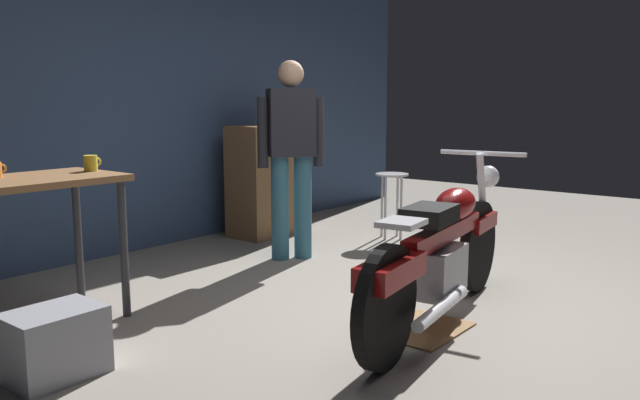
{
  "coord_description": "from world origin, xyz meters",
  "views": [
    {
      "loc": [
        -3.46,
        -2.03,
        1.34
      ],
      "look_at": [
        -0.04,
        0.7,
        0.65
      ],
      "focal_mm": 35.45,
      "sensor_mm": 36.0,
      "label": 1
    }
  ],
  "objects_px": {
    "person_standing": "(291,151)",
    "shop_stool": "(392,188)",
    "motorcycle": "(442,250)",
    "wooden_dresser": "(269,180)",
    "storage_bin": "(55,344)",
    "mug_yellow_tall": "(91,163)"
  },
  "relations": [
    {
      "from": "person_standing",
      "to": "shop_stool",
      "type": "distance_m",
      "value": 1.32
    },
    {
      "from": "motorcycle",
      "to": "storage_bin",
      "type": "relative_size",
      "value": 4.95
    },
    {
      "from": "motorcycle",
      "to": "person_standing",
      "type": "relative_size",
      "value": 1.3
    },
    {
      "from": "shop_stool",
      "to": "wooden_dresser",
      "type": "distance_m",
      "value": 1.24
    },
    {
      "from": "wooden_dresser",
      "to": "shop_stool",
      "type": "bearing_deg",
      "value": -60.52
    },
    {
      "from": "motorcycle",
      "to": "mug_yellow_tall",
      "type": "bearing_deg",
      "value": 113.61
    },
    {
      "from": "shop_stool",
      "to": "wooden_dresser",
      "type": "relative_size",
      "value": 0.58
    },
    {
      "from": "person_standing",
      "to": "mug_yellow_tall",
      "type": "distance_m",
      "value": 1.78
    },
    {
      "from": "wooden_dresser",
      "to": "storage_bin",
      "type": "bearing_deg",
      "value": -154.39
    },
    {
      "from": "motorcycle",
      "to": "storage_bin",
      "type": "xyz_separation_m",
      "value": [
        -1.88,
        1.1,
        -0.28
      ]
    },
    {
      "from": "wooden_dresser",
      "to": "storage_bin",
      "type": "distance_m",
      "value": 3.48
    },
    {
      "from": "shop_stool",
      "to": "storage_bin",
      "type": "height_order",
      "value": "shop_stool"
    },
    {
      "from": "wooden_dresser",
      "to": "mug_yellow_tall",
      "type": "xyz_separation_m",
      "value": [
        -2.4,
        -0.72,
        0.4
      ]
    },
    {
      "from": "motorcycle",
      "to": "shop_stool",
      "type": "relative_size",
      "value": 3.4
    },
    {
      "from": "shop_stool",
      "to": "person_standing",
      "type": "bearing_deg",
      "value": 169.3
    },
    {
      "from": "person_standing",
      "to": "mug_yellow_tall",
      "type": "relative_size",
      "value": 14.23
    },
    {
      "from": "person_standing",
      "to": "wooden_dresser",
      "type": "height_order",
      "value": "person_standing"
    },
    {
      "from": "shop_stool",
      "to": "storage_bin",
      "type": "xyz_separation_m",
      "value": [
        -3.73,
        -0.42,
        -0.33
      ]
    },
    {
      "from": "wooden_dresser",
      "to": "storage_bin",
      "type": "height_order",
      "value": "wooden_dresser"
    },
    {
      "from": "motorcycle",
      "to": "wooden_dresser",
      "type": "relative_size",
      "value": 1.98
    },
    {
      "from": "storage_bin",
      "to": "wooden_dresser",
      "type": "bearing_deg",
      "value": 25.61
    },
    {
      "from": "mug_yellow_tall",
      "to": "person_standing",
      "type": "bearing_deg",
      "value": -4.06
    }
  ]
}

